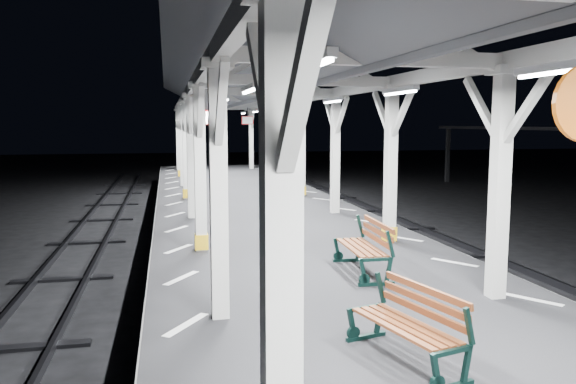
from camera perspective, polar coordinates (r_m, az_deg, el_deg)
name	(u,v)px	position (r m, az deg, el deg)	size (l,w,h in m)	color
ground	(325,326)	(10.13, 3.75, -13.39)	(120.00, 120.00, 0.00)	black
platform	(325,298)	(9.97, 3.77, -10.70)	(6.00, 50.00, 1.00)	black
hazard_stripes_left	(181,278)	(9.47, -10.77, -8.58)	(1.00, 48.00, 0.01)	silver
hazard_stripes_right	(454,262)	(10.75, 16.55, -6.88)	(1.00, 48.00, 0.01)	silver
track_left	(17,345)	(10.04, -25.80, -13.81)	(2.20, 60.00, 0.16)	#2D2D33
track_right	(573,302)	(12.39, 26.96, -9.95)	(2.20, 60.00, 0.16)	#2D2D33
canopy	(327,61)	(9.54, 4.00, 13.18)	(5.40, 49.00, 4.65)	silver
bench_near	(411,322)	(6.26, 12.44, -12.76)	(0.89, 1.57, 0.80)	black
bench_mid	(367,246)	(9.63, 8.03, -5.41)	(0.68, 1.65, 0.88)	black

